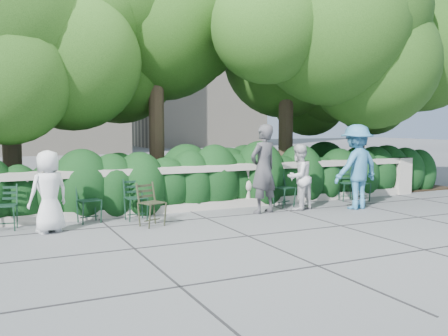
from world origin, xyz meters
name	(u,v)px	position (x,y,z in m)	size (l,w,h in m)	color
ground	(246,223)	(0.00, 0.00, 0.00)	(90.00, 90.00, 0.00)	#52545A
balustrade	(209,188)	(0.00, 1.80, 0.49)	(12.00, 0.44, 1.00)	#9E998E
shrub_hedge	(189,202)	(0.00, 3.00, 0.00)	(15.00, 2.60, 1.70)	black
tree_canopy	(211,43)	(0.69, 3.19, 3.96)	(15.04, 6.52, 6.78)	#3F3023
chair_a	(139,221)	(-1.83, 1.11, 0.00)	(0.44, 0.48, 0.84)	black
chair_b	(4,232)	(-4.28, 1.23, 0.00)	(0.44, 0.48, 0.84)	black
chair_c	(92,224)	(-2.72, 1.23, 0.00)	(0.44, 0.48, 0.84)	black
chair_d	(288,207)	(1.74, 1.19, 0.00)	(0.44, 0.48, 0.84)	black
chair_e	(363,202)	(3.87, 1.11, 0.00)	(0.44, 0.48, 0.84)	black
chair_f	(350,202)	(3.61, 1.27, 0.00)	(0.44, 0.48, 0.84)	black
chair_weathered	(157,227)	(-1.69, 0.39, 0.00)	(0.44, 0.48, 0.84)	black
person_businessman	(49,192)	(-3.54, 0.80, 0.73)	(0.72, 0.47, 1.47)	silver
person_woman_grey	(263,169)	(0.87, 0.84, 0.96)	(0.70, 0.46, 1.92)	#3E3D42
person_casual_man	(299,177)	(1.79, 0.85, 0.74)	(0.72, 0.56, 1.48)	silver
person_older_blue	(356,167)	(3.04, 0.40, 0.96)	(1.24, 0.71, 1.92)	teal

